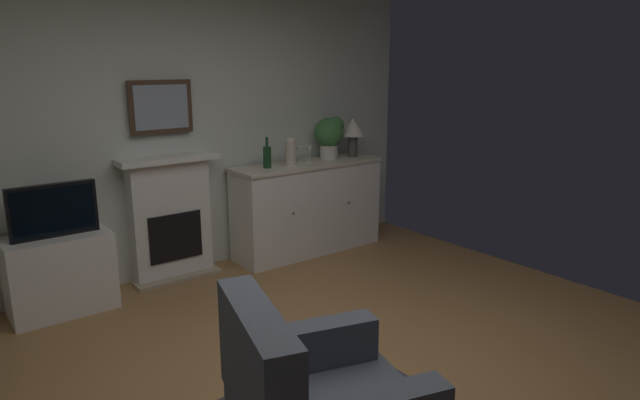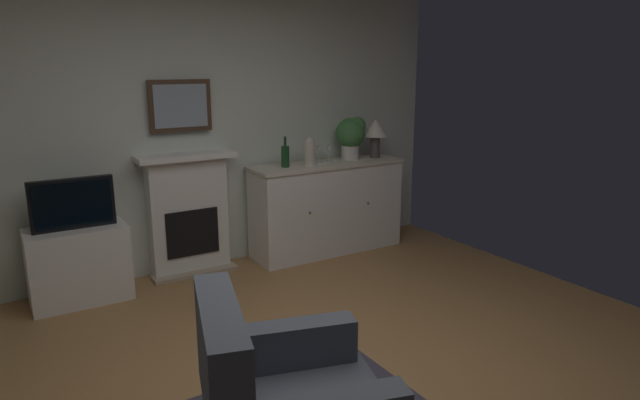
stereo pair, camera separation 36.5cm
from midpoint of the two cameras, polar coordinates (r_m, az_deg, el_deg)
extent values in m
cube|color=#9E7042|center=(3.48, 0.43, -19.72)|extent=(5.27, 5.06, 0.10)
cube|color=silver|center=(5.13, -17.23, 7.85)|extent=(5.27, 0.06, 2.78)
cube|color=white|center=(5.14, -17.04, -1.99)|extent=(0.70, 0.18, 1.05)
cube|color=tan|center=(5.21, -16.25, -7.63)|extent=(0.77, 0.20, 0.03)
cube|color=black|center=(5.09, -16.55, -3.68)|extent=(0.48, 0.02, 0.42)
cube|color=white|center=(5.00, -17.36, 4.02)|extent=(0.87, 0.27, 0.05)
cube|color=#473323|center=(5.01, -18.01, 9.02)|extent=(0.55, 0.03, 0.45)
cube|color=#8C99A8|center=(5.00, -17.95, 9.01)|extent=(0.47, 0.01, 0.37)
cube|color=white|center=(5.62, -3.12, -0.93)|extent=(1.55, 0.45, 0.88)
cube|color=beige|center=(5.52, -3.18, 3.66)|extent=(1.58, 0.48, 0.03)
sphere|color=brown|center=(5.23, -4.73, -1.40)|extent=(0.02, 0.02, 0.02)
sphere|color=brown|center=(5.61, 1.10, -0.28)|extent=(0.02, 0.02, 0.02)
cylinder|color=#4C4742|center=(5.84, 1.58, 5.50)|extent=(0.10, 0.10, 0.22)
cone|color=silver|center=(5.82, 1.59, 7.45)|extent=(0.26, 0.26, 0.18)
cylinder|color=#193F1E|center=(5.26, -7.42, 4.33)|extent=(0.08, 0.08, 0.20)
cylinder|color=#193F1E|center=(5.23, -7.47, 5.89)|extent=(0.03, 0.03, 0.09)
cylinder|color=silver|center=(5.49, -4.00, 3.79)|extent=(0.06, 0.06, 0.00)
cylinder|color=silver|center=(5.48, -4.01, 4.28)|extent=(0.01, 0.01, 0.09)
cone|color=silver|center=(5.47, -4.02, 5.10)|extent=(0.07, 0.07, 0.07)
cylinder|color=silver|center=(5.54, -2.97, 3.89)|extent=(0.06, 0.06, 0.00)
cylinder|color=silver|center=(5.53, -2.97, 4.38)|extent=(0.01, 0.01, 0.09)
cone|color=silver|center=(5.52, -2.98, 5.20)|extent=(0.07, 0.07, 0.07)
cylinder|color=beige|center=(5.33, -4.96, 4.74)|extent=(0.11, 0.11, 0.24)
sphere|color=beige|center=(5.31, -4.99, 6.01)|extent=(0.08, 0.08, 0.08)
cube|color=white|center=(4.81, -27.05, -6.76)|extent=(0.75, 0.42, 0.61)
cube|color=black|center=(4.65, -27.69, -0.98)|extent=(0.62, 0.06, 0.40)
cube|color=black|center=(4.62, -27.61, -1.06)|extent=(0.57, 0.01, 0.35)
cylinder|color=beige|center=(5.72, -0.92, 4.91)|extent=(0.18, 0.18, 0.14)
sphere|color=#3D753D|center=(5.69, -0.92, 6.90)|extent=(0.30, 0.30, 0.30)
sphere|color=#3D753D|center=(5.70, -0.26, 7.62)|extent=(0.18, 0.18, 0.18)
cube|color=#474C56|center=(2.41, -10.89, -16.49)|extent=(0.36, 0.77, 0.50)
cube|color=#474C56|center=(2.81, -5.25, -14.80)|extent=(0.73, 0.33, 0.22)
camera|label=1|loc=(0.18, -92.86, -0.71)|focal=31.31mm
camera|label=2|loc=(0.18, 87.14, 0.71)|focal=31.31mm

